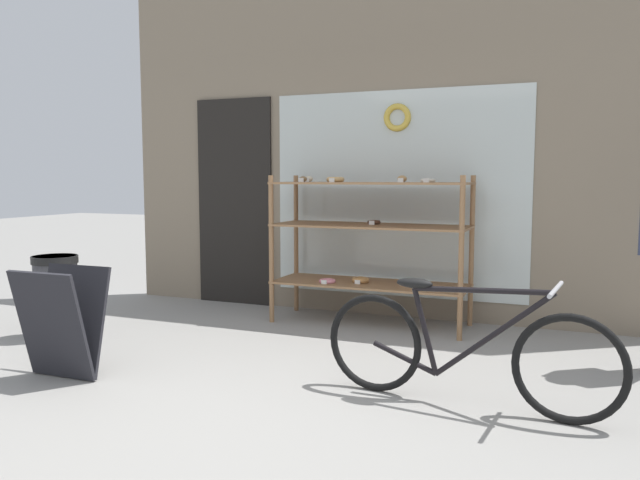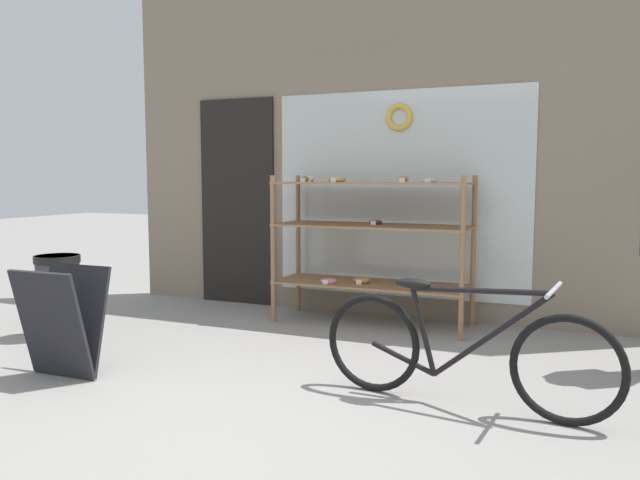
{
  "view_description": "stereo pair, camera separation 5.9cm",
  "coord_description": "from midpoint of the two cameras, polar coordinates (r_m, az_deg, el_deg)",
  "views": [
    {
      "loc": [
        1.72,
        -2.75,
        1.31
      ],
      "look_at": [
        0.03,
        1.39,
        0.86
      ],
      "focal_mm": 35.0,
      "sensor_mm": 36.0,
      "label": 1
    },
    {
      "loc": [
        1.78,
        -2.73,
        1.31
      ],
      "look_at": [
        0.03,
        1.39,
        0.86
      ],
      "focal_mm": 35.0,
      "sensor_mm": 36.0,
      "label": 2
    }
  ],
  "objects": [
    {
      "name": "ground_plane",
      "position": [
        3.51,
        -10.01,
        -16.23
      ],
      "size": [
        30.0,
        30.0,
        0.0
      ],
      "primitive_type": "plane",
      "color": "gray"
    },
    {
      "name": "display_case",
      "position": [
        5.52,
        4.21,
        0.62
      ],
      "size": [
        1.73,
        0.58,
        1.32
      ],
      "color": "#8E6642",
      "rests_on": "ground_plane"
    },
    {
      "name": "sandwich_board",
      "position": [
        4.43,
        -22.87,
        -6.99
      ],
      "size": [
        0.51,
        0.39,
        0.72
      ],
      "rotation": [
        0.0,
        0.0,
        0.01
      ],
      "color": "#232328",
      "rests_on": "ground_plane"
    },
    {
      "name": "bicycle",
      "position": [
        3.69,
        12.52,
        -9.79
      ],
      "size": [
        1.71,
        0.46,
        0.73
      ],
      "rotation": [
        0.0,
        0.0,
        -0.1
      ],
      "color": "black",
      "rests_on": "ground_plane"
    },
    {
      "name": "trash_bin",
      "position": [
        5.52,
        -23.26,
        -4.53
      ],
      "size": [
        0.36,
        0.36,
        0.68
      ],
      "color": "#38383D",
      "rests_on": "ground_plane"
    },
    {
      "name": "storefront_facade",
      "position": [
        5.95,
        4.69,
        10.31
      ],
      "size": [
        5.33,
        0.13,
        3.67
      ],
      "color": "gray",
      "rests_on": "ground_plane"
    }
  ]
}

